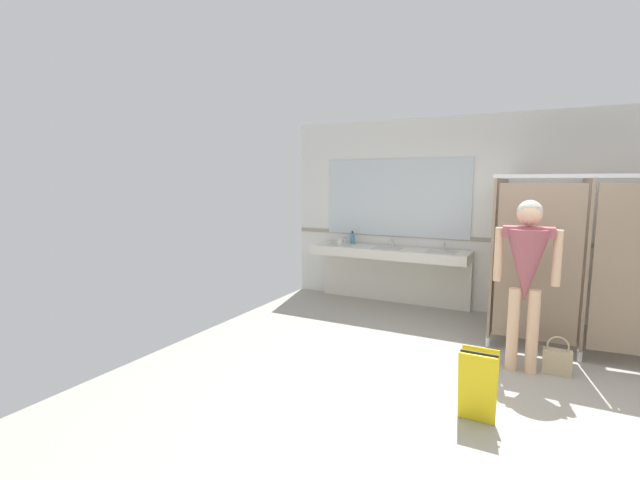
% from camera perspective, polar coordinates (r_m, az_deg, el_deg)
% --- Properties ---
extents(ground_plane, '(7.03, 5.63, 0.10)m').
position_cam_1_polar(ground_plane, '(4.45, 22.92, -18.53)').
color(ground_plane, '#9E998E').
extents(wall_back, '(7.03, 0.12, 2.79)m').
position_cam_1_polar(wall_back, '(6.60, 25.41, 2.79)').
color(wall_back, silver).
rests_on(wall_back, ground_plane).
extents(wall_back_tile_band, '(7.03, 0.01, 0.06)m').
position_cam_1_polar(wall_back_tile_band, '(6.57, 25.22, -0.25)').
color(wall_back_tile_band, '#9E937F').
rests_on(wall_back_tile_band, wall_back).
extents(vanity_counter, '(2.36, 0.56, 0.99)m').
position_cam_1_polar(vanity_counter, '(6.76, 9.08, -2.89)').
color(vanity_counter, silver).
rests_on(vanity_counter, ground_plane).
extents(mirror_panel, '(2.26, 0.02, 1.18)m').
position_cam_1_polar(mirror_panel, '(6.84, 9.78, 5.43)').
color(mirror_panel, silver).
rests_on(mirror_panel, wall_back).
extents(bathroom_stalls, '(1.86, 1.46, 1.94)m').
position_cam_1_polar(bathroom_stalls, '(5.67, 31.10, -2.10)').
color(bathroom_stalls, '#84705B').
rests_on(bathroom_stalls, ground_plane).
extents(person_standing, '(0.59, 0.41, 1.69)m').
position_cam_1_polar(person_standing, '(4.66, 25.28, -2.88)').
color(person_standing, '#DBAD89').
rests_on(person_standing, ground_plane).
extents(handbag, '(0.26, 0.12, 0.38)m').
position_cam_1_polar(handbag, '(4.99, 28.46, -13.64)').
color(handbag, tan).
rests_on(handbag, ground_plane).
extents(soap_dispenser, '(0.07, 0.07, 0.20)m').
position_cam_1_polar(soap_dispenser, '(7.01, 4.24, 0.23)').
color(soap_dispenser, teal).
rests_on(soap_dispenser, vanity_counter).
extents(paper_cup, '(0.07, 0.07, 0.08)m').
position_cam_1_polar(paper_cup, '(6.85, 2.58, -0.31)').
color(paper_cup, white).
rests_on(paper_cup, vanity_counter).
extents(wet_floor_sign, '(0.28, 0.19, 0.57)m').
position_cam_1_polar(wet_floor_sign, '(3.79, 19.83, -17.35)').
color(wet_floor_sign, yellow).
rests_on(wet_floor_sign, ground_plane).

